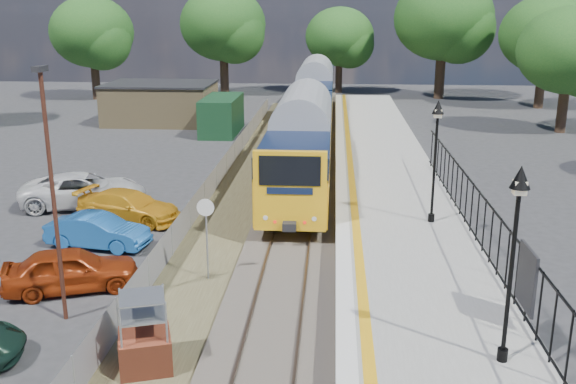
# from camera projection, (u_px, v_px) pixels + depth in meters

# --- Properties ---
(ground) EXTENTS (120.00, 120.00, 0.00)m
(ground) POSITION_uv_depth(u_px,v_px,m) (278.00, 310.00, 19.15)
(ground) COLOR #2D2D30
(ground) RESTS_ON ground
(track_bed) EXTENTS (5.90, 80.00, 0.29)m
(track_bed) POSITION_uv_depth(u_px,v_px,m) (286.00, 209.00, 28.44)
(track_bed) COLOR #473F38
(track_bed) RESTS_ON ground
(platform) EXTENTS (5.00, 70.00, 0.90)m
(platform) POSITION_uv_depth(u_px,v_px,m) (396.00, 216.00, 26.41)
(platform) COLOR gray
(platform) RESTS_ON ground
(platform_edge) EXTENTS (0.90, 70.00, 0.01)m
(platform_edge) POSITION_uv_depth(u_px,v_px,m) (346.00, 204.00, 26.43)
(platform_edge) COLOR silver
(platform_edge) RESTS_ON platform
(victorian_lamp_south) EXTENTS (0.44, 0.44, 4.60)m
(victorian_lamp_south) POSITION_uv_depth(u_px,v_px,m) (516.00, 220.00, 13.76)
(victorian_lamp_south) COLOR black
(victorian_lamp_south) RESTS_ON platform
(victorian_lamp_north) EXTENTS (0.44, 0.44, 4.60)m
(victorian_lamp_north) POSITION_uv_depth(u_px,v_px,m) (437.00, 133.00, 23.36)
(victorian_lamp_north) COLOR black
(victorian_lamp_north) RESTS_ON platform
(palisade_fence) EXTENTS (0.12, 26.00, 2.00)m
(palisade_fence) POSITION_uv_depth(u_px,v_px,m) (489.00, 232.00, 20.34)
(palisade_fence) COLOR black
(palisade_fence) RESTS_ON platform
(wire_fence) EXTENTS (0.06, 52.00, 1.20)m
(wire_fence) POSITION_uv_depth(u_px,v_px,m) (213.00, 183.00, 30.78)
(wire_fence) COLOR #999EA3
(wire_fence) RESTS_ON ground
(outbuilding) EXTENTS (10.80, 10.10, 3.12)m
(outbuilding) POSITION_uv_depth(u_px,v_px,m) (172.00, 105.00, 49.41)
(outbuilding) COLOR #937D53
(outbuilding) RESTS_ON ground
(tree_line) EXTENTS (56.80, 43.80, 11.88)m
(tree_line) POSITION_uv_depth(u_px,v_px,m) (334.00, 33.00, 57.51)
(tree_line) COLOR #332319
(tree_line) RESTS_ON ground
(train) EXTENTS (2.82, 40.83, 3.51)m
(train) POSITION_uv_depth(u_px,v_px,m) (311.00, 107.00, 42.93)
(train) COLOR #EEAB15
(train) RESTS_ON ground
(brick_plinth) EXTENTS (1.58, 1.58, 2.02)m
(brick_plinth) POSITION_uv_depth(u_px,v_px,m) (144.00, 334.00, 15.72)
(brick_plinth) COLOR brown
(brick_plinth) RESTS_ON ground
(speed_sign) EXTENTS (0.57, 0.10, 2.82)m
(speed_sign) POSITION_uv_depth(u_px,v_px,m) (206.00, 226.00, 20.69)
(speed_sign) COLOR #999EA3
(speed_sign) RESTS_ON ground
(carpark_lamp) EXTENTS (0.25, 0.50, 7.24)m
(carpark_lamp) POSITION_uv_depth(u_px,v_px,m) (52.00, 182.00, 17.48)
(carpark_lamp) COLOR #452217
(carpark_lamp) RESTS_ON ground
(car_red) EXTENTS (4.46, 3.00, 1.41)m
(car_red) POSITION_uv_depth(u_px,v_px,m) (71.00, 269.00, 20.32)
(car_red) COLOR #922F0D
(car_red) RESTS_ON ground
(car_blue) EXTENTS (4.02, 1.95, 1.27)m
(car_blue) POSITION_uv_depth(u_px,v_px,m) (98.00, 231.00, 24.02)
(car_blue) COLOR #1B58A4
(car_blue) RESTS_ON ground
(car_yellow) EXTENTS (4.84, 2.96, 1.31)m
(car_yellow) POSITION_uv_depth(u_px,v_px,m) (129.00, 206.00, 26.96)
(car_yellow) COLOR orange
(car_yellow) RESTS_ON ground
(car_white) EXTENTS (5.90, 3.77, 1.51)m
(car_white) POSITION_uv_depth(u_px,v_px,m) (83.00, 190.00, 29.01)
(car_white) COLOR silver
(car_white) RESTS_ON ground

